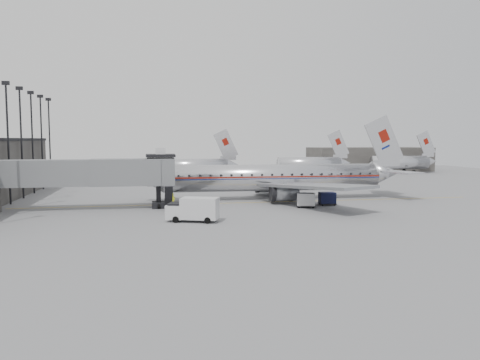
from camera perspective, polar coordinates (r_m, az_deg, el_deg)
The scene contains 13 objects.
ground at distance 53.91m, azimuth 0.13°, elevation -3.68°, with size 160.00×160.00×0.00m, color slate.
hangar at distance 125.18m, azimuth 15.43°, elevation 2.47°, with size 30.00×12.00×6.00m, color #383533.
apron_line at distance 60.33m, azimuth 1.87°, elevation -2.75°, with size 0.15×60.00×0.01m, color gold.
jet_bridge at distance 56.57m, azimuth -17.42°, elevation 0.76°, with size 21.00×6.20×7.10m.
floodlight_masts at distance 67.68m, azimuth -25.75°, elevation 4.70°, with size 0.90×42.25×15.25m.
distant_aircraft_near at distance 94.87m, azimuth -5.68°, elevation 1.71°, with size 16.39×3.20×10.26m.
distant_aircraft_mid at distance 104.26m, azimuth 8.51°, elevation 1.98°, with size 16.39×3.20×10.26m.
distant_aircraft_far at distance 117.85m, azimuth 18.97°, elevation 2.10°, with size 16.39×3.20×10.26m.
airliner at distance 63.78m, azimuth 4.57°, elevation 0.29°, with size 36.62×33.92×11.58m.
service_van at distance 46.44m, azimuth -5.72°, elevation -3.54°, with size 5.44×3.54×2.39m.
baggage_cart_navy at distance 58.79m, azimuth 10.58°, elevation -2.21°, with size 2.16×1.72×1.59m.
baggage_cart_white at distance 56.40m, azimuth 8.03°, elevation -2.41°, with size 2.54×2.18×1.71m.
ramp_worker at distance 55.88m, azimuth -8.18°, elevation -2.49°, with size 0.66×0.43×1.80m, color yellow.
Camera 1 is at (-9.95, -52.36, 8.13)m, focal length 35.00 mm.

